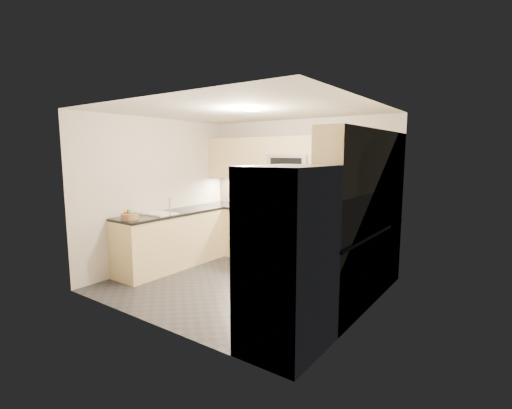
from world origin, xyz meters
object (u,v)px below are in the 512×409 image
object	(u,v)px
gas_range	(287,238)
cutting_board	(255,208)
refrigerator	(288,259)
fruit_basket	(130,216)
utensil_bowl	(364,213)
microwave	(292,166)

from	to	relation	value
gas_range	cutting_board	world-z (taller)	cutting_board
gas_range	refrigerator	bearing A→B (deg)	-59.12
gas_range	fruit_basket	distance (m)	2.62
utensil_bowl	fruit_basket	world-z (taller)	utensil_bowl
microwave	utensil_bowl	xyz separation A→B (m)	(1.31, -0.05, -0.68)
cutting_board	fruit_basket	distance (m)	2.20
microwave	fruit_basket	bearing A→B (deg)	-123.20
cutting_board	fruit_basket	size ratio (longest dim) A/B	1.54
refrigerator	gas_range	bearing A→B (deg)	120.88
gas_range	microwave	size ratio (longest dim) A/B	1.20
utensil_bowl	cutting_board	bearing A→B (deg)	-176.06
fruit_basket	utensil_bowl	bearing A→B (deg)	38.14
cutting_board	fruit_basket	world-z (taller)	fruit_basket
gas_range	refrigerator	world-z (taller)	refrigerator
gas_range	microwave	xyz separation A→B (m)	(0.00, 0.12, 1.24)
fruit_basket	gas_range	bearing A→B (deg)	55.27
microwave	refrigerator	size ratio (longest dim) A/B	0.42
gas_range	utensil_bowl	size ratio (longest dim) A/B	3.27
gas_range	cutting_board	distance (m)	0.81
microwave	utensil_bowl	bearing A→B (deg)	-2.37
refrigerator	microwave	bearing A→B (deg)	119.62
refrigerator	fruit_basket	xyz separation A→B (m)	(-2.91, 0.32, 0.09)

